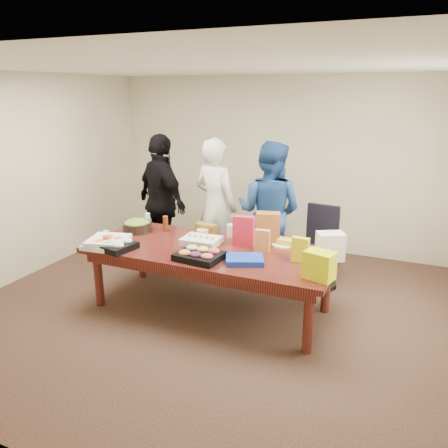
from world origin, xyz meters
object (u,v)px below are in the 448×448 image
at_px(office_chair, 318,250).
at_px(person_right, 269,212).
at_px(salad_bowl, 137,227).
at_px(conference_table, 211,279).
at_px(sheet_cake, 201,241).
at_px(person_center, 216,206).

relative_size(office_chair, person_right, 0.54).
xyz_separation_m(person_right, salad_bowl, (-1.45, -0.91, -0.12)).
distance_m(conference_table, salad_bowl, 1.22).
xyz_separation_m(office_chair, salad_bowl, (-2.13, -0.91, 0.31)).
relative_size(person_right, salad_bowl, 5.00).
xyz_separation_m(office_chair, sheet_cake, (-1.17, -1.02, 0.29)).
bearing_deg(person_right, sheet_cake, 68.00).
bearing_deg(sheet_cake, person_right, 63.30).
height_order(person_center, salad_bowl, person_center).
bearing_deg(conference_table, office_chair, 48.02).
bearing_deg(conference_table, person_center, 111.38).
distance_m(office_chair, person_right, 0.80).
height_order(office_chair, salad_bowl, office_chair).
bearing_deg(conference_table, salad_bowl, 169.73).
bearing_deg(office_chair, person_right, -174.44).
distance_m(office_chair, person_center, 1.50).
height_order(office_chair, person_center, person_center).
bearing_deg(office_chair, conference_table, -126.42).
distance_m(person_right, salad_bowl, 1.72).
relative_size(office_chair, sheet_cake, 2.34).
distance_m(office_chair, salad_bowl, 2.33).
bearing_deg(salad_bowl, sheet_cake, -6.09).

